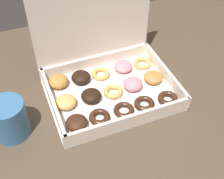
# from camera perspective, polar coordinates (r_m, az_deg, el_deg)

# --- Properties ---
(dining_table) EXTENTS (1.28, 0.79, 0.78)m
(dining_table) POSITION_cam_1_polar(r_m,az_deg,el_deg) (0.93, -0.66, -4.82)
(dining_table) COLOR #4C3D2D
(dining_table) RESTS_ON ground_plane
(donut_box) EXTENTS (0.33, 0.26, 0.28)m
(donut_box) POSITION_cam_1_polar(r_m,az_deg,el_deg) (0.83, -1.24, 3.32)
(donut_box) COLOR silver
(donut_box) RESTS_ON dining_table
(coffee_mug) EXTENTS (0.08, 0.08, 0.09)m
(coffee_mug) POSITION_cam_1_polar(r_m,az_deg,el_deg) (0.76, -18.36, -5.09)
(coffee_mug) COLOR teal
(coffee_mug) RESTS_ON dining_table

